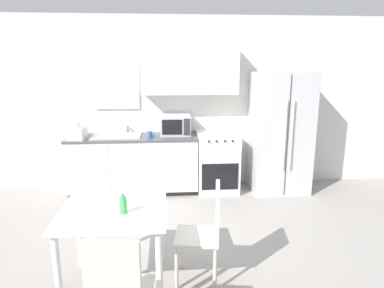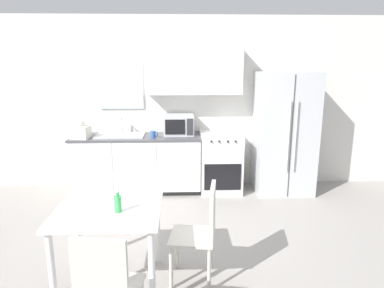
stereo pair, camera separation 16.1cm
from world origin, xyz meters
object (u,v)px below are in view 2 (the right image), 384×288
object	(u,v)px
dining_table	(109,221)
dining_chair_near	(106,286)
microwave	(179,125)
drink_bottle	(118,203)
oven_range	(220,162)
refrigerator	(284,133)
coffee_mug	(153,134)
dining_chair_side	(203,227)

from	to	relation	value
dining_table	dining_chair_near	world-z (taller)	dining_chair_near
microwave	drink_bottle	bearing A→B (deg)	-101.56
microwave	dining_table	world-z (taller)	microwave
oven_range	dining_table	world-z (taller)	oven_range
dining_chair_near	drink_bottle	world-z (taller)	drink_bottle
refrigerator	dining_chair_near	xyz separation A→B (m)	(-2.11, -3.10, -0.39)
drink_bottle	refrigerator	bearing A→B (deg)	48.16
microwave	dining_chair_near	world-z (taller)	microwave
microwave	dining_chair_near	distance (m)	3.31
coffee_mug	drink_bottle	xyz separation A→B (m)	(-0.14, -2.30, -0.12)
dining_chair_near	coffee_mug	bearing A→B (deg)	96.46
dining_chair_side	drink_bottle	bearing A→B (deg)	107.19
oven_range	coffee_mug	bearing A→B (deg)	-172.81
refrigerator	dining_table	distance (m)	3.23
oven_range	dining_chair_side	world-z (taller)	dining_chair_side
oven_range	drink_bottle	size ratio (longest dim) A/B	4.65
refrigerator	dining_table	bearing A→B (deg)	-134.05
coffee_mug	dining_chair_side	xyz separation A→B (m)	(0.60, -2.19, -0.41)
coffee_mug	drink_bottle	world-z (taller)	coffee_mug
coffee_mug	dining_chair_near	bearing A→B (deg)	-92.03
oven_range	dining_chair_side	distance (m)	2.36
refrigerator	dining_chair_side	size ratio (longest dim) A/B	1.99
oven_range	coffee_mug	size ratio (longest dim) A/B	8.11
drink_bottle	dining_chair_side	bearing A→B (deg)	8.35
oven_range	coffee_mug	world-z (taller)	coffee_mug
dining_table	dining_chair_side	distance (m)	0.84
oven_range	microwave	size ratio (longest dim) A/B	1.98
coffee_mug	dining_chair_near	distance (m)	3.04
refrigerator	oven_range	bearing A→B (deg)	177.67
oven_range	microwave	distance (m)	0.88
dining_table	drink_bottle	xyz separation A→B (m)	(0.10, -0.08, 0.20)
dining_table	microwave	bearing A→B (deg)	75.90
refrigerator	dining_chair_near	world-z (taller)	refrigerator
microwave	drink_bottle	distance (m)	2.59
dining_table	dining_chair_near	distance (m)	0.80
dining_chair_near	drink_bottle	distance (m)	0.77
dining_table	dining_chair_side	xyz separation A→B (m)	(0.83, 0.03, -0.09)
coffee_mug	dining_chair_side	world-z (taller)	coffee_mug
dining_chair_side	drink_bottle	xyz separation A→B (m)	(-0.73, -0.11, 0.29)
coffee_mug	drink_bottle	size ratio (longest dim) A/B	0.57
microwave	dining_chair_near	bearing A→B (deg)	-98.56
dining_chair_near	dining_chair_side	distance (m)	1.08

